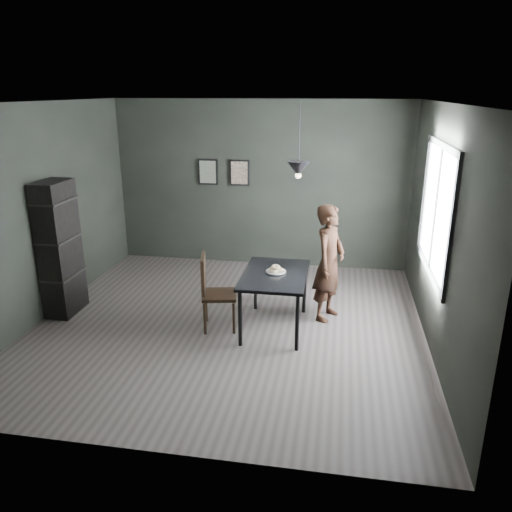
% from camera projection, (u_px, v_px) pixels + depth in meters
% --- Properties ---
extents(ground, '(5.00, 5.00, 0.00)m').
position_uv_depth(ground, '(229.00, 324.00, 6.58)').
color(ground, '#383331').
rests_on(ground, ground).
extents(back_wall, '(5.00, 0.10, 2.80)m').
position_uv_depth(back_wall, '(260.00, 185.00, 8.47)').
color(back_wall, black).
rests_on(back_wall, ground).
extents(ceiling, '(5.00, 5.00, 0.02)m').
position_uv_depth(ceiling, '(225.00, 102.00, 5.69)').
color(ceiling, silver).
rests_on(ceiling, ground).
extents(window_assembly, '(0.04, 1.96, 1.56)m').
position_uv_depth(window_assembly, '(436.00, 209.00, 5.86)').
color(window_assembly, white).
rests_on(window_assembly, ground).
extents(cafe_table, '(0.80, 1.20, 0.75)m').
position_uv_depth(cafe_table, '(275.00, 279.00, 6.27)').
color(cafe_table, black).
rests_on(cafe_table, ground).
extents(white_plate, '(0.23, 0.23, 0.01)m').
position_uv_depth(white_plate, '(276.00, 272.00, 6.28)').
color(white_plate, white).
rests_on(white_plate, cafe_table).
extents(donut_pile, '(0.19, 0.20, 0.09)m').
position_uv_depth(donut_pile, '(276.00, 269.00, 6.27)').
color(donut_pile, beige).
rests_on(donut_pile, white_plate).
extents(woman, '(0.56, 0.67, 1.56)m').
position_uv_depth(woman, '(329.00, 263.00, 6.54)').
color(woman, black).
rests_on(woman, ground).
extents(wood_chair, '(0.51, 0.51, 0.98)m').
position_uv_depth(wood_chair, '(212.00, 287.00, 6.31)').
color(wood_chair, black).
rests_on(wood_chair, ground).
extents(shelf_unit, '(0.35, 0.61, 1.82)m').
position_uv_depth(shelf_unit, '(59.00, 249.00, 6.68)').
color(shelf_unit, black).
rests_on(shelf_unit, ground).
extents(pendant_lamp, '(0.28, 0.28, 0.86)m').
position_uv_depth(pendant_lamp, '(298.00, 169.00, 5.89)').
color(pendant_lamp, black).
rests_on(pendant_lamp, ground).
extents(framed_print_left, '(0.34, 0.04, 0.44)m').
position_uv_depth(framed_print_left, '(208.00, 172.00, 8.52)').
color(framed_print_left, black).
rests_on(framed_print_left, ground).
extents(framed_print_right, '(0.34, 0.04, 0.44)m').
position_uv_depth(framed_print_right, '(239.00, 173.00, 8.43)').
color(framed_print_right, black).
rests_on(framed_print_right, ground).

